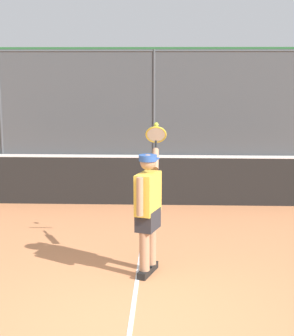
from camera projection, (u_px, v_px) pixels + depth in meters
ground_plane at (131, 326)px, 5.74m from camera, size 60.00×60.00×0.00m
fence_backdrop at (154, 104)px, 15.43m from camera, size 19.59×1.37×3.07m
tennis_net at (148, 179)px, 10.52m from camera, size 9.70×0.09×1.07m
tennis_player at (148, 206)px, 7.01m from camera, size 0.40×1.35×1.85m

